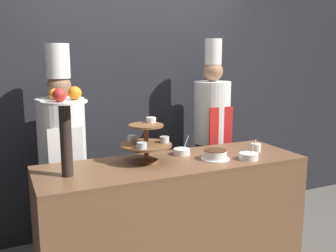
% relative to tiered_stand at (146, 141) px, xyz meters
% --- Properties ---
extents(wall_back, '(10.00, 0.06, 2.80)m').
position_rel_tiered_stand_xyz_m(wall_back, '(0.18, 0.91, 0.33)').
color(wall_back, '#232328').
rests_on(wall_back, ground_plane).
extents(buffet_counter, '(1.99, 0.65, 0.91)m').
position_rel_tiered_stand_xyz_m(buffet_counter, '(0.18, -0.08, -0.61)').
color(buffet_counter, brown).
rests_on(buffet_counter, ground_plane).
extents(tiered_stand, '(0.38, 0.38, 0.32)m').
position_rel_tiered_stand_xyz_m(tiered_stand, '(0.00, 0.00, 0.00)').
color(tiered_stand, brown).
rests_on(tiered_stand, buffet_counter).
extents(fruit_pedestal, '(0.29, 0.29, 0.58)m').
position_rel_tiered_stand_xyz_m(fruit_pedestal, '(-0.59, -0.09, 0.22)').
color(fruit_pedestal, '#2D231E').
rests_on(fruit_pedestal, buffet_counter).
extents(cake_round, '(0.22, 0.22, 0.07)m').
position_rel_tiered_stand_xyz_m(cake_round, '(0.50, -0.15, -0.12)').
color(cake_round, white).
rests_on(cake_round, buffet_counter).
extents(cup_white, '(0.08, 0.08, 0.07)m').
position_rel_tiered_stand_xyz_m(cup_white, '(0.92, -0.10, -0.12)').
color(cup_white, white).
rests_on(cup_white, buffet_counter).
extents(serving_bowl_near, '(0.14, 0.14, 0.15)m').
position_rel_tiered_stand_xyz_m(serving_bowl_near, '(0.72, -0.26, -0.13)').
color(serving_bowl_near, white).
rests_on(serving_bowl_near, buffet_counter).
extents(serving_bowl_far, '(0.13, 0.13, 0.15)m').
position_rel_tiered_stand_xyz_m(serving_bowl_far, '(0.33, 0.07, -0.13)').
color(serving_bowl_far, white).
rests_on(serving_bowl_far, buffet_counter).
extents(chef_left, '(0.38, 0.38, 1.77)m').
position_rel_tiered_stand_xyz_m(chef_left, '(-0.52, 0.54, -0.12)').
color(chef_left, black).
rests_on(chef_left, ground_plane).
extents(chef_center_left, '(0.35, 0.35, 1.83)m').
position_rel_tiered_stand_xyz_m(chef_center_left, '(0.88, 0.54, -0.07)').
color(chef_center_left, '#38332D').
rests_on(chef_center_left, ground_plane).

